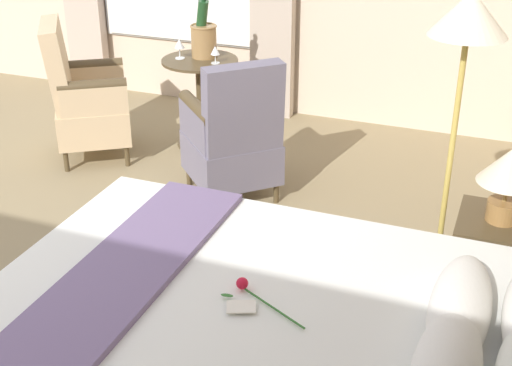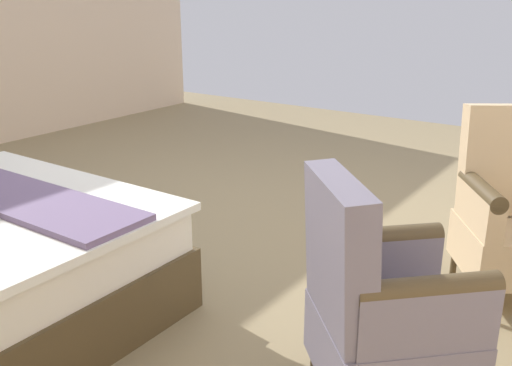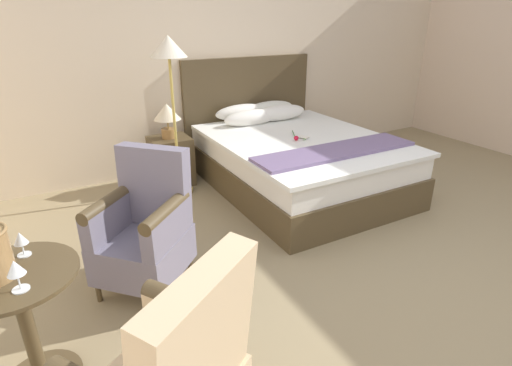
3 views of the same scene
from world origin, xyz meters
name	(u,v)px [view 1 (image 1 of 3)]	position (x,y,z in m)	size (l,w,h in m)	color
nightstand	(493,267)	(-0.99, 2.87, 0.27)	(0.45, 0.39, 0.53)	#4D3E26
bedside_lamp	(509,172)	(-0.99, 2.87, 0.79)	(0.29, 0.29, 0.37)	#9D703C
floor_lamp_brass	(465,49)	(-1.00, 2.61, 1.33)	(0.35, 0.35, 1.59)	gold
side_table_round	(201,98)	(-2.42, 0.62, 0.38)	(0.57, 0.57, 0.68)	#4D3E26
champagne_bucket	(204,36)	(-2.49, 0.63, 0.84)	(0.20, 0.20, 0.50)	#9A7446
wine_glass_near_bucket	(179,45)	(-2.39, 0.48, 0.78)	(0.08, 0.08, 0.15)	white
wine_glass_near_edge	(215,51)	(-2.37, 0.77, 0.77)	(0.07, 0.07, 0.13)	white
armchair_by_window	(233,138)	(-1.70, 1.19, 0.42)	(0.76, 0.76, 0.96)	#4D3E26
armchair_facing_bed	(83,98)	(-1.93, -0.09, 0.45)	(0.79, 0.78, 1.01)	#4D3E26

